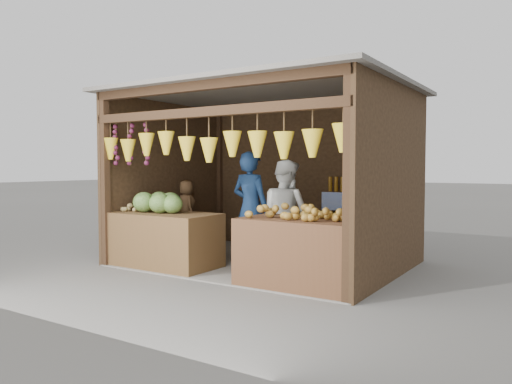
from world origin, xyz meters
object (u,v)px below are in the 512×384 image
man_standing (250,208)px  counter_right (301,253)px  vendor_seated (186,207)px  woman_standing (286,215)px  counter_left (163,240)px

man_standing → counter_right: bearing=149.0°
man_standing → vendor_seated: bearing=-10.5°
woman_standing → vendor_seated: size_ratio=1.66×
man_standing → vendor_seated: man_standing is taller
counter_right → man_standing: man_standing is taller
man_standing → counter_left: bearing=44.4°
counter_left → vendor_seated: vendor_seated is taller
counter_right → woman_standing: woman_standing is taller
counter_right → counter_left: bearing=179.4°
counter_left → counter_right: counter_right is taller
counter_left → vendor_seated: bearing=116.2°
vendor_seated → man_standing: bearing=-165.2°
counter_left → man_standing: bearing=41.4°
counter_left → vendor_seated: (-0.62, 1.26, 0.37)m
counter_right → man_standing: bearing=146.0°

